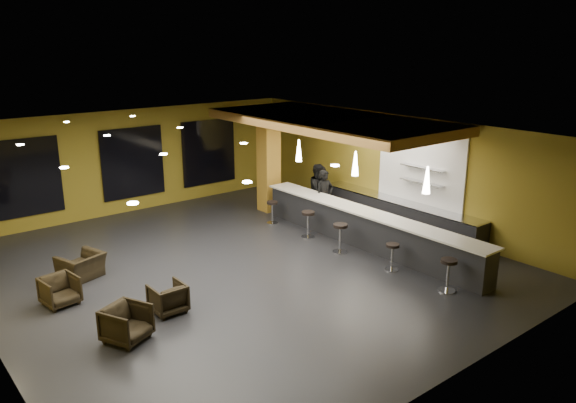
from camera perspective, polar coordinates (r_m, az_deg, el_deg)
floor at (r=14.90m, az=-4.82°, el=-6.76°), size 12.00×13.00×0.10m
ceiling at (r=13.91m, az=-5.17°, el=7.04°), size 12.00×13.00×0.10m
wall_back at (r=19.93m, az=-15.63°, el=4.01°), size 12.00×0.10×3.50m
wall_front at (r=9.88m, az=17.06°, el=-8.39°), size 12.00×0.10×3.50m
wall_right at (r=18.26m, az=10.96°, el=3.24°), size 0.10×13.00×3.50m
wood_soffit at (r=17.18m, az=4.19°, el=8.15°), size 3.60×8.00×0.28m
window_left at (r=18.77m, az=-25.27°, el=2.17°), size 2.20×0.06×2.40m
window_center at (r=19.84m, az=-15.49°, el=3.82°), size 2.20×0.06×2.40m
window_right at (r=21.17m, az=-8.04°, el=5.00°), size 2.20×0.06×2.40m
tile_backsplash at (r=17.52m, az=13.30°, el=3.40°), size 0.06×3.20×2.40m
bar_counter at (r=16.22m, az=7.90°, el=-2.85°), size 0.60×8.00×1.00m
bar_top at (r=16.06m, az=7.97°, el=-1.07°), size 0.78×8.10×0.05m
prep_counter at (r=17.99m, az=11.12°, el=-1.32°), size 0.70×6.00×0.86m
prep_top at (r=17.86m, az=11.20°, el=0.07°), size 0.72×6.00×0.03m
wall_shelf_lower at (r=17.39m, az=13.45°, el=1.93°), size 0.30×1.50×0.03m
wall_shelf_upper at (r=17.28m, az=13.54°, el=3.38°), size 0.30×1.50×0.03m
column at (r=19.20m, az=-1.98°, el=4.16°), size 0.60×0.60×3.50m
pendant_0 at (r=14.47m, az=13.93°, el=2.13°), size 0.20×0.20×0.70m
pendant_1 at (r=16.06m, az=6.86°, el=3.86°), size 0.20×0.20×0.70m
pendant_2 at (r=17.85m, az=1.11°, el=5.21°), size 0.20×0.20×0.70m
staff_a at (r=18.00m, az=3.73°, el=0.46°), size 0.70×0.51×1.76m
staff_b at (r=18.63m, az=3.17°, el=1.10°), size 1.00×0.85×1.81m
staff_c at (r=19.24m, az=3.21°, el=1.30°), size 0.81×0.55×1.63m
armchair_a at (r=11.72m, az=-16.07°, el=-11.82°), size 1.05×1.06×0.73m
armchair_b at (r=12.64m, az=-12.11°, el=-9.56°), size 0.70×0.72×0.66m
armchair_c at (r=13.67m, az=-22.16°, el=-8.39°), size 0.82×0.84×0.67m
armchair_d at (r=14.93m, az=-20.26°, el=-6.19°), size 1.20×1.12×0.64m
bar_stool_0 at (r=13.75m, az=15.96°, el=-6.81°), size 0.41×0.41×0.81m
bar_stool_1 at (r=14.69m, az=10.54°, el=-5.20°), size 0.36×0.36×0.71m
bar_stool_2 at (r=15.65m, az=5.33°, el=-3.35°), size 0.42×0.42×0.83m
bar_stool_3 at (r=16.78m, az=2.05°, el=-1.98°), size 0.41×0.41×0.81m
bar_stool_4 at (r=18.07m, az=-1.61°, el=-0.81°), size 0.37×0.37×0.73m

